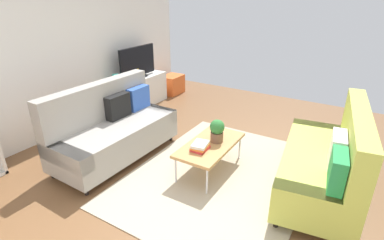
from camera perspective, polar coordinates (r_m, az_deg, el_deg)
name	(u,v)px	position (r m, az deg, el deg)	size (l,w,h in m)	color
ground_plane	(201,176)	(4.16, 1.70, -10.52)	(7.68, 7.68, 0.00)	brown
wall_far	(52,49)	(5.47, -25.08, 12.17)	(6.40, 0.12, 2.90)	white
area_rug	(221,175)	(4.17, 5.47, -10.45)	(2.90, 2.20, 0.01)	tan
couch_beige	(113,129)	(4.57, -14.76, -1.59)	(1.92, 0.89, 1.10)	gray
couch_green	(327,161)	(3.96, 24.22, -7.12)	(1.99, 1.08, 1.10)	#C1CC51
coffee_table	(210,145)	(4.08, 3.47, -4.82)	(1.10, 0.56, 0.42)	#B7844C
tv_console	(139,92)	(6.53, -10.04, 5.27)	(1.40, 0.44, 0.64)	silver
tv	(138,63)	(6.35, -10.31, 10.66)	(1.00, 0.20, 0.64)	black
storage_trunk	(172,84)	(7.32, -3.74, 6.77)	(0.52, 0.40, 0.44)	orange
potted_plant	(217,130)	(4.06, 4.78, -1.95)	(0.20, 0.20, 0.32)	brown
table_book_0	(200,148)	(3.91, 1.51, -5.41)	(0.24, 0.18, 0.03)	red
table_book_1	(200,146)	(3.90, 1.52, -5.04)	(0.24, 0.18, 0.03)	orange
table_book_2	(200,144)	(3.88, 1.52, -4.63)	(0.24, 0.18, 0.04)	silver
vase_0	(116,79)	(6.04, -14.29, 7.54)	(0.13, 0.13, 0.19)	#33B29E
vase_1	(123,78)	(6.18, -13.01, 7.72)	(0.09, 0.09, 0.13)	#B24C4C
bottle_0	(131,76)	(6.22, -11.47, 8.20)	(0.04, 0.04, 0.18)	orange
bottle_1	(134,75)	(6.28, -10.90, 8.32)	(0.05, 0.05, 0.16)	red
bottle_2	(138,73)	(6.35, -10.29, 8.72)	(0.05, 0.05, 0.20)	gold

